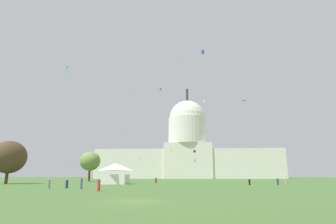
% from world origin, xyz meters
% --- Properties ---
extents(ground_plane, '(800.00, 800.00, 0.00)m').
position_xyz_m(ground_plane, '(0.00, 0.00, 0.00)').
color(ground_plane, '#42662D').
extents(capitol_building, '(134.01, 28.74, 67.91)m').
position_xyz_m(capitol_building, '(4.73, 187.60, 19.75)').
color(capitol_building, silver).
rests_on(capitol_building, ground_plane).
extents(event_tent, '(6.47, 6.51, 5.14)m').
position_xyz_m(event_tent, '(-13.79, 47.75, 2.59)').
color(event_tent, white).
rests_on(event_tent, ground_plane).
extents(tree_west_far, '(10.46, 10.45, 10.60)m').
position_xyz_m(tree_west_far, '(-31.03, 78.31, 7.16)').
color(tree_west_far, '#4C3823').
rests_on(tree_west_far, ground_plane).
extents(tree_west_near, '(11.51, 11.63, 11.02)m').
position_xyz_m(tree_west_near, '(-42.31, 48.22, 6.78)').
color(tree_west_near, '#4C3823').
rests_on(tree_west_near, ground_plane).
extents(person_tan_aisle_center, '(0.44, 0.44, 1.58)m').
position_xyz_m(person_tan_aisle_center, '(26.48, 44.09, 0.72)').
color(person_tan_aisle_center, tan).
rests_on(person_tan_aisle_center, ground_plane).
extents(person_maroon_mid_right, '(0.62, 0.62, 1.67)m').
position_xyz_m(person_maroon_mid_right, '(-4.76, 58.45, 0.76)').
color(person_maroon_mid_right, maroon).
rests_on(person_maroon_mid_right, ground_plane).
extents(person_navy_back_right, '(0.58, 0.58, 1.50)m').
position_xyz_m(person_navy_back_right, '(-15.89, 23.92, 0.67)').
color(person_navy_back_right, navy).
rests_on(person_navy_back_right, ground_plane).
extents(person_denim_front_right, '(0.46, 0.46, 1.73)m').
position_xyz_m(person_denim_front_right, '(-12.31, 21.01, 0.82)').
color(person_denim_front_right, '#3D5684').
rests_on(person_denim_front_right, ground_plane).
extents(person_grey_deep_crowd, '(0.46, 0.46, 1.57)m').
position_xyz_m(person_grey_deep_crowd, '(-18.60, 23.17, 0.72)').
color(person_grey_deep_crowd, gray).
rests_on(person_grey_deep_crowd, ground_plane).
extents(person_navy_front_center, '(0.42, 0.42, 1.62)m').
position_xyz_m(person_navy_front_center, '(24.45, 43.54, 0.75)').
color(person_navy_front_center, navy).
rests_on(person_navy_front_center, ground_plane).
extents(person_red_edge_west, '(0.43, 0.43, 1.67)m').
position_xyz_m(person_red_edge_west, '(-7.57, 14.64, 0.76)').
color(person_red_edge_west, red).
rests_on(person_red_edge_west, ground_plane).
extents(person_black_lawn_far_right, '(0.56, 0.56, 1.48)m').
position_xyz_m(person_black_lawn_far_right, '(17.84, 41.82, 0.67)').
color(person_black_lawn_far_right, black).
rests_on(person_black_lawn_far_right, ground_plane).
extents(kite_green_high, '(0.95, 0.63, 3.05)m').
position_xyz_m(kite_green_high, '(-37.60, 67.46, 39.14)').
color(kite_green_high, green).
extents(kite_turquoise_high, '(1.69, 1.28, 2.57)m').
position_xyz_m(kite_turquoise_high, '(0.81, 91.06, 49.59)').
color(kite_turquoise_high, teal).
extents(kite_orange_high, '(0.67, 0.58, 1.37)m').
position_xyz_m(kite_orange_high, '(-7.88, 161.64, 47.32)').
color(kite_orange_high, orange).
extents(kite_violet_high, '(1.16, 1.23, 1.41)m').
position_xyz_m(kite_violet_high, '(-11.50, 141.55, 53.76)').
color(kite_violet_high, purple).
extents(kite_white_high, '(1.44, 1.40, 3.82)m').
position_xyz_m(kite_white_high, '(15.86, 155.88, 49.22)').
color(kite_white_high, white).
extents(kite_blue_mid, '(0.82, 0.79, 2.70)m').
position_xyz_m(kite_blue_mid, '(8.36, 40.55, 31.29)').
color(kite_blue_mid, blue).
extents(kite_black_low, '(0.88, 0.42, 4.40)m').
position_xyz_m(kite_black_low, '(7.02, 83.45, 10.37)').
color(kite_black_low, black).
extents(kite_lime_low, '(1.11, 0.36, 1.25)m').
position_xyz_m(kite_lime_low, '(-4.81, 135.53, 15.78)').
color(kite_lime_low, '#8CD133').
extents(kite_red_mid, '(1.19, 1.36, 3.36)m').
position_xyz_m(kite_red_mid, '(32.02, 160.08, 31.20)').
color(kite_red_mid, red).
extents(kite_yellow_mid, '(1.13, 1.22, 0.14)m').
position_xyz_m(kite_yellow_mid, '(-38.47, 164.30, 20.65)').
color(kite_yellow_mid, yellow).
extents(kite_magenta_high, '(1.79, 1.52, 0.34)m').
position_xyz_m(kite_magenta_high, '(30.78, 106.02, 36.11)').
color(kite_magenta_high, '#D1339E').
extents(kite_gold_low, '(0.98, 0.98, 2.84)m').
position_xyz_m(kite_gold_low, '(-24.97, 149.33, 12.44)').
color(kite_gold_low, gold).
extents(kite_cyan_mid, '(1.24, 1.57, 0.30)m').
position_xyz_m(kite_cyan_mid, '(-3.55, 154.10, 32.19)').
color(kite_cyan_mid, '#33BCDB').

